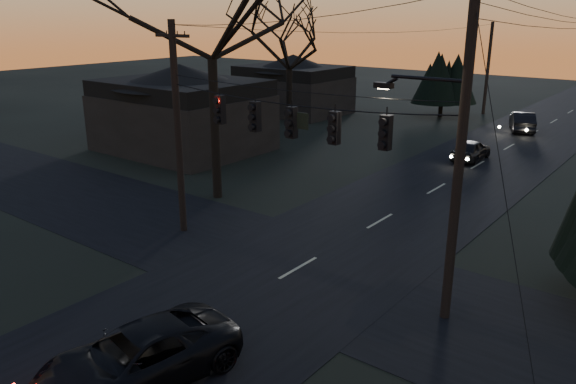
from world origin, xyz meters
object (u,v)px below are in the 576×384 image
Objects in this scene: sedan_oncoming_a at (471,150)px; sedan_oncoming_b at (522,122)px; utility_pole_right at (444,317)px; utility_pole_far_l at (483,114)px; utility_pole_left at (184,230)px; suv_near at (138,358)px.

sedan_oncoming_a is 0.85× the size of sedan_oncoming_b.
sedan_oncoming_a is (-6.30, 18.87, 0.65)m from utility_pole_right.
utility_pole_far_l is 1.78× the size of sedan_oncoming_b.
utility_pole_right reaches higher than sedan_oncoming_a.
utility_pole_right is at bearing 107.65° from sedan_oncoming_a.
sedan_oncoming_b is at bearing -49.65° from utility_pole_far_l.
utility_pole_left is 1.06× the size of utility_pole_far_l.
sedan_oncoming_b is (5.05, -5.94, 0.74)m from utility_pole_far_l.
suv_near is 1.13× the size of sedan_oncoming_b.
utility_pole_far_l is at bearing -71.05° from sedan_oncoming_b.
utility_pole_right is at bearing 69.21° from suv_near.
utility_pole_left is 1.89× the size of sedan_oncoming_b.
utility_pole_left is 36.00m from utility_pole_far_l.
sedan_oncoming_b is at bearing 102.12° from utility_pole_right.
utility_pole_right is at bearing 0.00° from utility_pole_left.
utility_pole_far_l is at bearing 109.77° from suv_near.
utility_pole_right is 1.25× the size of utility_pole_far_l.
utility_pole_left is 2.24× the size of sedan_oncoming_a.
utility_pole_right reaches higher than suv_near.
sedan_oncoming_a is at bearing 108.46° from utility_pole_right.
utility_pole_right is 2.63× the size of sedan_oncoming_a.
sedan_oncoming_a is (5.20, 18.87, 0.65)m from utility_pole_left.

